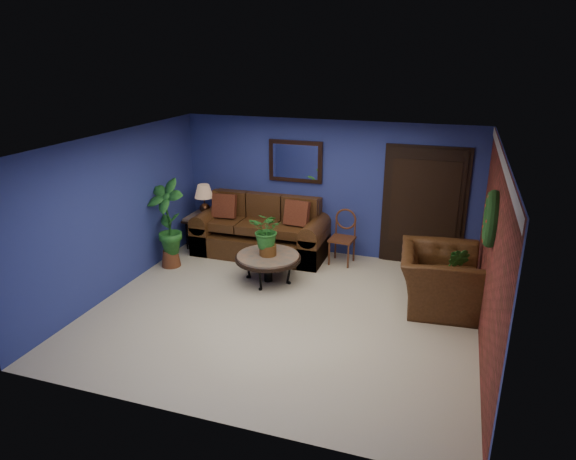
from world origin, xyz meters
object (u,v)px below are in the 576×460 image
(sofa, at_px, (262,234))
(end_table, at_px, (206,223))
(table_lamp, at_px, (204,196))
(coffee_table, at_px, (268,258))
(armchair, at_px, (439,279))
(side_chair, at_px, (343,233))

(sofa, xyz_separation_m, end_table, (-1.17, -0.04, 0.12))
(table_lamp, bearing_deg, end_table, 0.00)
(coffee_table, distance_m, table_lamp, 2.15)
(coffee_table, height_order, armchair, armchair)
(end_table, xyz_separation_m, side_chair, (2.72, 0.07, 0.07))
(coffee_table, bearing_deg, sofa, 115.12)
(end_table, bearing_deg, sofa, 2.10)
(sofa, xyz_separation_m, side_chair, (1.55, 0.03, 0.19))
(sofa, xyz_separation_m, coffee_table, (0.55, -1.18, 0.05))
(end_table, distance_m, armchair, 4.59)
(end_table, distance_m, side_chair, 2.72)
(coffee_table, bearing_deg, armchair, 0.10)
(side_chair, bearing_deg, end_table, -173.49)
(table_lamp, bearing_deg, side_chair, 1.52)
(sofa, relative_size, end_table, 3.59)
(table_lamp, bearing_deg, armchair, -14.28)
(armchair, bearing_deg, table_lamp, 70.80)
(coffee_table, relative_size, armchair, 0.82)
(table_lamp, height_order, armchair, table_lamp)
(armchair, bearing_deg, end_table, 70.80)
(coffee_table, xyz_separation_m, armchair, (2.73, 0.00, 0.02))
(table_lamp, xyz_separation_m, armchair, (4.45, -1.13, -0.58))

